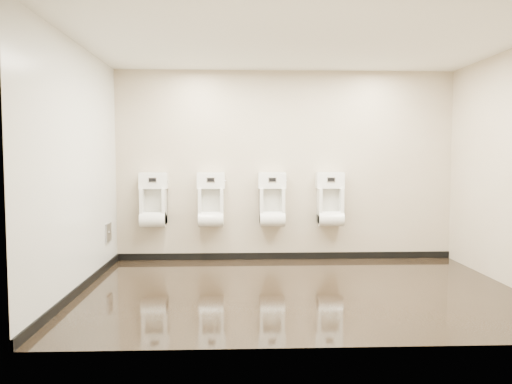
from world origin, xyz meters
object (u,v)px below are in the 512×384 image
at_px(urinal_0, 153,204).
at_px(urinal_3, 330,203).
at_px(urinal_1, 211,204).
at_px(urinal_2, 272,204).
at_px(access_panel, 108,232).

relative_size(urinal_0, urinal_3, 1.00).
bearing_deg(urinal_1, urinal_2, 0.00).
distance_m(urinal_1, urinal_3, 1.75).
relative_size(urinal_2, urinal_3, 1.00).
distance_m(urinal_0, urinal_1, 0.83).
bearing_deg(access_panel, urinal_2, 10.27).
bearing_deg(urinal_2, urinal_0, 180.00).
distance_m(urinal_1, urinal_2, 0.89).
bearing_deg(urinal_1, access_panel, -163.42).
distance_m(access_panel, urinal_2, 2.34).
relative_size(access_panel, urinal_0, 0.32).
height_order(urinal_1, urinal_3, same).
relative_size(urinal_0, urinal_1, 1.00).
distance_m(access_panel, urinal_3, 3.18).
distance_m(access_panel, urinal_1, 1.49).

